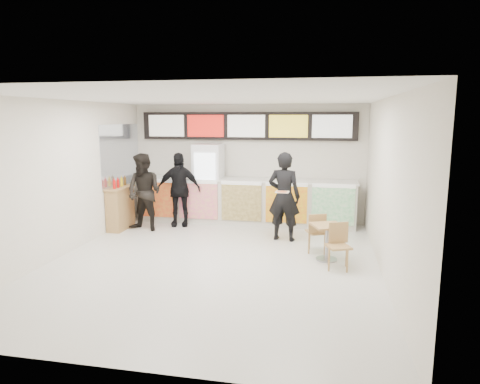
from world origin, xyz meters
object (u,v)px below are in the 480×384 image
(service_counter, at_px, (244,201))
(drinks_fridge, at_px, (208,183))
(customer_main, at_px, (284,197))
(condiment_ledge, at_px, (120,208))
(cafe_table, at_px, (327,236))
(customer_mid, at_px, (179,189))
(customer_left, at_px, (144,192))

(service_counter, bearing_deg, drinks_fridge, 179.01)
(service_counter, xyz_separation_m, customer_main, (1.13, -1.32, 0.40))
(condiment_ledge, bearing_deg, cafe_table, -15.74)
(drinks_fridge, height_order, customer_mid, drinks_fridge)
(customer_left, bearing_deg, customer_mid, 56.42)
(customer_left, relative_size, condiment_ledge, 1.51)
(customer_main, distance_m, cafe_table, 1.59)
(customer_mid, relative_size, cafe_table, 1.27)
(customer_left, bearing_deg, cafe_table, -4.65)
(customer_main, relative_size, customer_mid, 1.07)
(service_counter, height_order, drinks_fridge, drinks_fridge)
(drinks_fridge, height_order, cafe_table, drinks_fridge)
(service_counter, relative_size, cafe_table, 3.89)
(customer_main, height_order, condiment_ledge, customer_main)
(customer_main, bearing_deg, service_counter, -40.58)
(service_counter, distance_m, customer_mid, 1.67)
(service_counter, height_order, customer_main, customer_main)
(cafe_table, bearing_deg, drinks_fridge, 117.43)
(customer_mid, distance_m, condiment_ledge, 1.46)
(cafe_table, xyz_separation_m, condiment_ledge, (-4.88, 1.38, 0.05))
(service_counter, bearing_deg, customer_left, -152.30)
(customer_left, relative_size, cafe_table, 1.29)
(service_counter, relative_size, customer_left, 3.02)
(drinks_fridge, distance_m, customer_mid, 0.83)
(customer_left, xyz_separation_m, customer_mid, (0.64, 0.60, -0.01))
(customer_left, distance_m, customer_mid, 0.88)
(customer_mid, bearing_deg, service_counter, 9.58)
(customer_left, xyz_separation_m, cafe_table, (4.25, -1.36, -0.44))
(customer_main, bearing_deg, customer_left, 5.86)
(cafe_table, distance_m, condiment_ledge, 5.07)
(customer_left, relative_size, customer_mid, 1.01)
(service_counter, xyz_separation_m, condiment_ledge, (-2.82, -1.14, -0.05))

